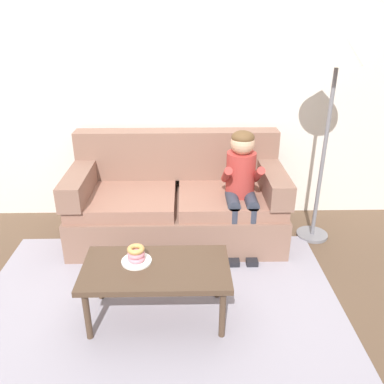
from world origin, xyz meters
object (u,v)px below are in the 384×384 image
at_px(couch, 177,203).
at_px(toy_controller, 96,288).
at_px(person_child, 242,180).
at_px(donut, 136,258).
at_px(coffee_table, 156,272).
at_px(floor_lamp, 337,66).

relative_size(couch, toy_controller, 8.69).
bearing_deg(person_child, donut, -133.47).
relative_size(couch, donut, 16.37).
xyz_separation_m(coffee_table, toy_controller, (-0.51, 0.30, -0.36)).
relative_size(coffee_table, toy_controller, 4.47).
relative_size(donut, toy_controller, 0.53).
distance_m(toy_controller, floor_lamp, 2.65).
bearing_deg(toy_controller, floor_lamp, 2.37).
height_order(person_child, toy_controller, person_child).
xyz_separation_m(person_child, floor_lamp, (0.75, 0.16, 0.94)).
bearing_deg(couch, person_child, -20.22).
height_order(coffee_table, floor_lamp, floor_lamp).
bearing_deg(donut, coffee_table, -23.29).
xyz_separation_m(couch, floor_lamp, (1.33, -0.05, 1.26)).
bearing_deg(donut, floor_lamp, 33.29).
bearing_deg(person_child, toy_controller, -152.18).
relative_size(person_child, toy_controller, 4.87).
distance_m(donut, toy_controller, 0.63).
distance_m(coffee_table, person_child, 1.21).
bearing_deg(donut, toy_controller, 146.65).
xyz_separation_m(donut, floor_lamp, (1.59, 1.05, 1.15)).
relative_size(coffee_table, person_child, 0.92).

